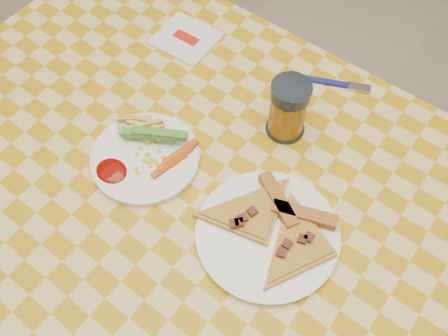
{
  "coord_description": "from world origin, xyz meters",
  "views": [
    {
      "loc": [
        0.3,
        -0.33,
        1.54
      ],
      "look_at": [
        0.01,
        0.05,
        0.78
      ],
      "focal_mm": 40.0,
      "sensor_mm": 36.0,
      "label": 1
    }
  ],
  "objects_px": {
    "drink_glass": "(288,109)",
    "plate_right": "(267,235)",
    "plate_left": "(145,158)",
    "table": "(204,211)"
  },
  "relations": [
    {
      "from": "plate_right",
      "to": "drink_glass",
      "type": "relative_size",
      "value": 1.95
    },
    {
      "from": "drink_glass",
      "to": "plate_right",
      "type": "bearing_deg",
      "value": -63.65
    },
    {
      "from": "plate_left",
      "to": "table",
      "type": "bearing_deg",
      "value": 4.91
    },
    {
      "from": "plate_right",
      "to": "table",
      "type": "bearing_deg",
      "value": 179.88
    },
    {
      "from": "table",
      "to": "drink_glass",
      "type": "height_order",
      "value": "drink_glass"
    },
    {
      "from": "table",
      "to": "plate_left",
      "type": "distance_m",
      "value": 0.15
    },
    {
      "from": "plate_right",
      "to": "plate_left",
      "type": "bearing_deg",
      "value": -177.75
    },
    {
      "from": "table",
      "to": "plate_right",
      "type": "height_order",
      "value": "plate_right"
    },
    {
      "from": "drink_glass",
      "to": "plate_left",
      "type": "bearing_deg",
      "value": -127.21
    },
    {
      "from": "plate_left",
      "to": "plate_right",
      "type": "distance_m",
      "value": 0.27
    }
  ]
}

